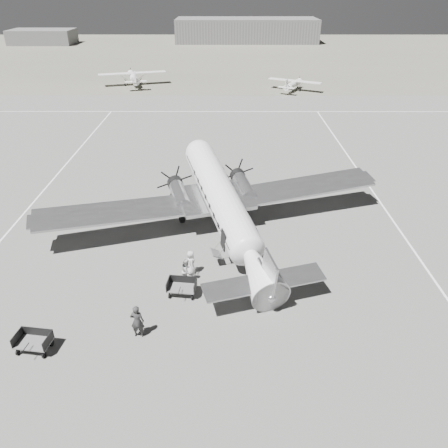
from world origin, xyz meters
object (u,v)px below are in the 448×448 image
Objects in this scene: light_plane_left at (133,78)px; passenger at (191,263)px; shed_secondary at (43,37)px; dc3_airliner at (224,206)px; ground_crew at (137,321)px; hangar_main at (246,30)px; light_plane_right at (294,85)px; ramp_agent at (187,271)px; baggage_cart_near at (182,288)px; baggage_cart_far at (34,342)px.

light_plane_left is 7.09× the size of passenger.
shed_secondary is 0.67× the size of dc3_airliner.
light_plane_left is at bearing -76.20° from ground_crew.
light_plane_right is (5.28, -66.59, -2.33)m from hangar_main.
ramp_agent is at bearing 152.41° from passenger.
hangar_main is 126.17m from ground_crew.
baggage_cart_near is at bearing -173.89° from ramp_agent.
baggage_cart_far is (-16.29, -126.73, -2.78)m from hangar_main.
light_plane_left is 64.66m from baggage_cart_far.
hangar_main reaches higher than dc3_airliner.
shed_secondary reaches higher than ground_crew.
dc3_airliner is 14.52× the size of baggage_cart_far.
baggage_cart_far is (6.64, -64.32, -0.73)m from light_plane_left.
ground_crew reaches higher than passenger.
light_plane_left is 6.87× the size of ramp_agent.
light_plane_right is 4.65× the size of ground_crew.
baggage_cart_near is 0.90× the size of ground_crew.
baggage_cart_far is at bearing -100.52° from light_plane_left.
ramp_agent is at bearing -92.85° from light_plane_left.
baggage_cart_near is (-2.55, -6.88, -2.05)m from dc3_airliner.
baggage_cart_near is (-14.33, -55.54, -0.46)m from light_plane_right.
baggage_cart_far is (-21.58, -60.14, -0.45)m from light_plane_right.
hangar_main is 66.53m from light_plane_left.
dc3_airliner is 11.49m from ground_crew.
light_plane_left is at bearing -57.15° from shed_secondary.
light_plane_left reaches higher than ground_crew.
passenger is at bearing -92.46° from light_plane_left.
dc3_airliner reaches higher than ramp_agent.
baggage_cart_near is at bearing -66.49° from shed_secondary.
light_plane_right is (65.28, -61.59, -1.03)m from shed_secondary.
ground_crew is 1.15× the size of ramp_agent.
light_plane_left reaches higher than light_plane_right.
shed_secondary is 10.27× the size of ramp_agent.
ramp_agent is (0.22, 1.24, 0.36)m from baggage_cart_near.
ground_crew is 6.23m from passenger.
baggage_cart_far is 10.24m from passenger.
dc3_airliner is 2.24× the size of light_plane_left.
hangar_main reaches higher than passenger.
hangar_main is 24.74× the size of passenger.
light_plane_right is 5.06× the size of baggage_cart_far.
hangar_main is at bearing 69.48° from dc3_airliner.
ramp_agent reaches higher than baggage_cart_far.
light_plane_left is 59.27m from passenger.
baggage_cart_far is 0.92× the size of ground_crew.
dc3_airliner is at bearing -64.11° from shed_secondary.
baggage_cart_far is at bearing -70.25° from shed_secondary.
hangar_main is 23.01× the size of baggage_cart_near.
light_plane_right reaches higher than passenger.
shed_secondary is at bearing 39.91° from ramp_agent.
dc3_airliner reaches higher than light_plane_left.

